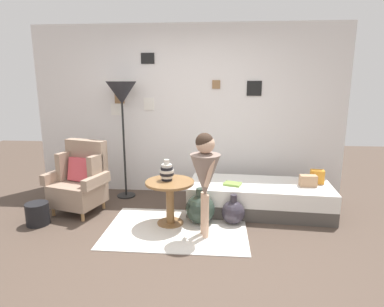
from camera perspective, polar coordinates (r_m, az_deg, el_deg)
ground_plane at (r=3.61m, az=-3.80°, el=-16.64°), size 12.00×12.00×0.00m
gallery_wall at (r=5.11m, az=-0.76°, el=7.46°), size 4.80×0.12×2.60m
rug at (r=4.06m, az=-2.70°, el=-13.10°), size 1.69×1.17×0.01m
armchair at (r=4.71m, az=-19.00°, el=-4.42°), size 0.86×0.73×0.97m
daybed at (r=4.59m, az=11.69°, el=-7.55°), size 1.95×0.92×0.40m
pillow_head at (r=4.73m, az=21.13°, el=-3.82°), size 0.19×0.14×0.19m
pillow_mid at (r=4.57m, az=19.73°, el=-4.53°), size 0.22×0.13×0.15m
side_table at (r=4.05m, az=-3.90°, el=-6.99°), size 0.60×0.60×0.56m
vase_striped at (r=4.01m, az=-4.45°, el=-3.23°), size 0.17×0.17×0.26m
floor_lamp at (r=4.92m, az=-12.25°, el=9.76°), size 0.44×0.44×1.76m
person_child at (r=3.62m, az=2.31°, el=-3.07°), size 0.34×0.34×1.22m
book_on_daybed at (r=4.39m, az=7.13°, el=-5.34°), size 0.26×0.22×0.03m
demijohn_near at (r=4.15m, az=1.44°, el=-9.66°), size 0.37×0.37×0.46m
demijohn_far at (r=4.18m, az=7.26°, el=-10.17°), size 0.30×0.30×0.38m
magazine_basket at (r=4.56m, az=-25.51°, el=-9.54°), size 0.28×0.28×0.28m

